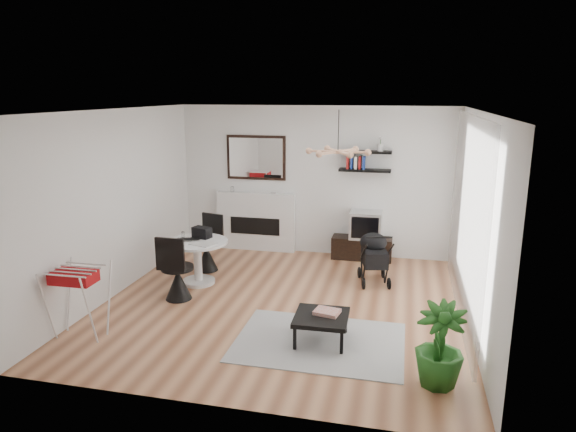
% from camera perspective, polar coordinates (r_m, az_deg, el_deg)
% --- Properties ---
extents(floor, '(5.00, 5.00, 0.00)m').
position_cam_1_polar(floor, '(7.38, -0.60, -9.77)').
color(floor, brown).
rests_on(floor, ground).
extents(ceiling, '(5.00, 5.00, 0.00)m').
position_cam_1_polar(ceiling, '(6.78, -0.65, 11.66)').
color(ceiling, white).
rests_on(ceiling, wall_back).
extents(wall_back, '(5.00, 0.00, 5.00)m').
position_cam_1_polar(wall_back, '(9.36, 2.99, 3.89)').
color(wall_back, white).
rests_on(wall_back, floor).
extents(wall_left, '(0.00, 5.00, 5.00)m').
position_cam_1_polar(wall_left, '(7.92, -18.51, 1.38)').
color(wall_left, white).
rests_on(wall_left, floor).
extents(wall_right, '(0.00, 5.00, 5.00)m').
position_cam_1_polar(wall_right, '(6.83, 20.21, -0.63)').
color(wall_right, white).
rests_on(wall_right, floor).
extents(sheer_curtain, '(0.04, 3.60, 2.60)m').
position_cam_1_polar(sheer_curtain, '(7.01, 19.21, -0.19)').
color(sheer_curtain, white).
rests_on(sheer_curtain, wall_right).
extents(fireplace, '(1.50, 0.17, 2.16)m').
position_cam_1_polar(fireplace, '(9.67, -3.57, 0.17)').
color(fireplace, white).
rests_on(fireplace, floor).
extents(shelf_lower, '(0.90, 0.25, 0.04)m').
position_cam_1_polar(shelf_lower, '(9.08, 8.53, 5.05)').
color(shelf_lower, black).
rests_on(shelf_lower, wall_back).
extents(shelf_upper, '(0.90, 0.25, 0.04)m').
position_cam_1_polar(shelf_upper, '(9.04, 8.61, 7.06)').
color(shelf_upper, black).
rests_on(shelf_upper, wall_back).
extents(pendant_lamp, '(0.90, 0.90, 0.10)m').
position_cam_1_polar(pendant_lamp, '(6.99, 5.58, 7.13)').
color(pendant_lamp, tan).
rests_on(pendant_lamp, ceiling).
extents(tv_console, '(1.06, 0.37, 0.40)m').
position_cam_1_polar(tv_console, '(9.33, 8.20, -3.55)').
color(tv_console, black).
rests_on(tv_console, floor).
extents(crt_tv, '(0.55, 0.48, 0.48)m').
position_cam_1_polar(crt_tv, '(9.20, 8.64, -0.95)').
color(crt_tv, silver).
rests_on(crt_tv, tv_console).
extents(dining_table, '(0.95, 0.95, 0.69)m').
position_cam_1_polar(dining_table, '(8.12, -10.01, -4.33)').
color(dining_table, white).
rests_on(dining_table, floor).
extents(laptop, '(0.41, 0.33, 0.03)m').
position_cam_1_polar(laptop, '(8.06, -11.02, -2.68)').
color(laptop, black).
rests_on(laptop, dining_table).
extents(black_bag, '(0.32, 0.24, 0.17)m').
position_cam_1_polar(black_bag, '(8.20, -9.55, -1.81)').
color(black_bag, black).
rests_on(black_bag, dining_table).
extents(newspaper, '(0.42, 0.38, 0.01)m').
position_cam_1_polar(newspaper, '(7.88, -9.39, -3.04)').
color(newspaper, silver).
rests_on(newspaper, dining_table).
extents(drinking_glass, '(0.05, 0.05, 0.09)m').
position_cam_1_polar(drinking_glass, '(8.29, -11.59, -2.03)').
color(drinking_glass, white).
rests_on(drinking_glass, dining_table).
extents(chair_far, '(0.48, 0.49, 0.94)m').
position_cam_1_polar(chair_far, '(8.74, -8.95, -4.08)').
color(chair_far, black).
rests_on(chair_far, floor).
extents(chair_near, '(0.47, 0.47, 0.98)m').
position_cam_1_polar(chair_near, '(7.61, -12.20, -6.87)').
color(chair_near, black).
rests_on(chair_near, floor).
extents(drying_rack, '(0.60, 0.56, 0.89)m').
position_cam_1_polar(drying_rack, '(6.79, -22.23, -8.73)').
color(drying_rack, white).
rests_on(drying_rack, floor).
extents(stroller, '(0.57, 0.76, 0.87)m').
position_cam_1_polar(stroller, '(8.19, 9.53, -4.77)').
color(stroller, black).
rests_on(stroller, floor).
extents(rug, '(2.00, 1.45, 0.01)m').
position_cam_1_polar(rug, '(6.36, 3.50, -13.78)').
color(rug, '#B0B0B0').
rests_on(rug, floor).
extents(coffee_table, '(0.66, 0.66, 0.33)m').
position_cam_1_polar(coffee_table, '(6.26, 3.72, -11.26)').
color(coffee_table, black).
rests_on(coffee_table, rug).
extents(magazines, '(0.33, 0.28, 0.04)m').
position_cam_1_polar(magazines, '(6.29, 4.35, -10.57)').
color(magazines, '#C44831').
rests_on(magazines, coffee_table).
extents(potted_plant, '(0.57, 0.57, 0.88)m').
position_cam_1_polar(potted_plant, '(5.56, 16.48, -13.60)').
color(potted_plant, '#1E5618').
rests_on(potted_plant, floor).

